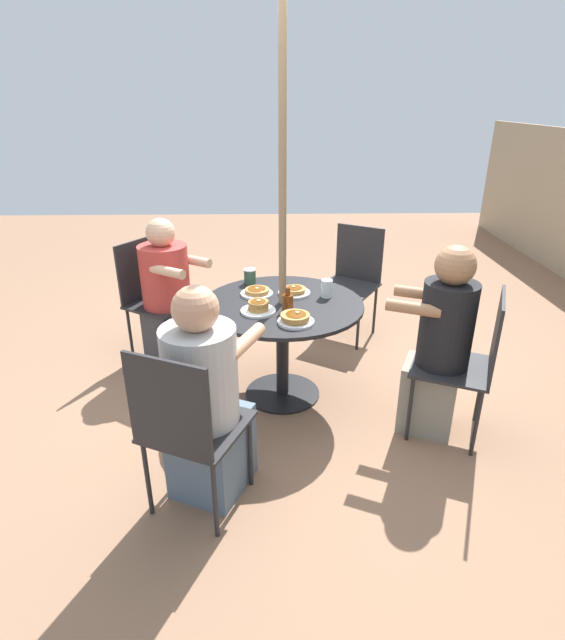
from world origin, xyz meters
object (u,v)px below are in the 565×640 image
object	(u,v)px
pancake_plate_b	(294,291)
coffee_cup	(250,276)
pancake_plate_a	(257,292)
patio_chair_west	(186,424)
pancake_plate_d	(258,308)
patio_chair_south	(152,293)
pancake_plate_c	(296,319)
diner_south	(170,300)
patio_chair_east	(353,275)
diner_north	(439,348)
patio_chair_north	(470,358)
patio_table	(282,321)
drinking_glass_a	(327,288)
diner_west	(206,404)
syrup_bottle	(288,303)

from	to	relation	value
pancake_plate_b	coffee_cup	xyz separation A→B (m)	(-0.22, -0.31, 0.03)
pancake_plate_a	patio_chair_west	bearing A→B (deg)	-14.13
pancake_plate_a	pancake_plate_b	distance (m)	0.26
pancake_plate_a	pancake_plate_d	world-z (taller)	pancake_plate_d
pancake_plate_a	pancake_plate_b	world-z (taller)	pancake_plate_b
patio_chair_south	pancake_plate_d	distance (m)	1.18
pancake_plate_d	pancake_plate_b	bearing A→B (deg)	142.08
patio_chair_south	pancake_plate_c	distance (m)	1.46
diner_south	patio_chair_east	bearing A→B (deg)	140.01
diner_north	diner_south	xyz separation A→B (m)	(-0.96, -1.78, -0.05)
patio_chair_south	patio_chair_north	bearing A→B (deg)	94.23
coffee_cup	patio_table	bearing A→B (deg)	30.97
diner_north	coffee_cup	bearing A→B (deg)	79.61
patio_chair_east	patio_chair_south	size ratio (longest dim) A/B	1.00
pancake_plate_c	coffee_cup	size ratio (longest dim) A/B	2.05
diner_south	drinking_glass_a	bearing A→B (deg)	101.34
diner_south	pancake_plate_b	bearing A→B (deg)	99.80
pancake_plate_c	drinking_glass_a	bearing A→B (deg)	151.48
patio_table	patio_chair_west	distance (m)	1.19
diner_south	pancake_plate_c	world-z (taller)	diner_south
diner_north	patio_chair_north	bearing A→B (deg)	-90.00
diner_west	syrup_bottle	bearing A→B (deg)	84.16
diner_south	pancake_plate_d	distance (m)	1.01
pancake_plate_a	pancake_plate_c	bearing A→B (deg)	27.19
diner_south	pancake_plate_a	bearing A→B (deg)	92.09
pancake_plate_a	pancake_plate_d	distance (m)	0.30
patio_chair_east	pancake_plate_b	size ratio (longest dim) A/B	4.26
patio_chair_north	patio_chair_south	xyz separation A→B (m)	(-1.13, -2.10, 0.00)
patio_table	patio_chair_north	xyz separation A→B (m)	(0.49, 1.09, -0.03)
diner_south	patio_table	bearing A→B (deg)	90.00
diner_west	syrup_bottle	size ratio (longest dim) A/B	7.25
diner_south	patio_chair_west	size ratio (longest dim) A/B	1.21
diner_south	pancake_plate_a	world-z (taller)	diner_south
diner_south	diner_west	bearing A→B (deg)	49.29
diner_south	syrup_bottle	distance (m)	1.16
pancake_plate_b	drinking_glass_a	size ratio (longest dim) A/B	1.85
diner_west	patio_chair_south	bearing A→B (deg)	134.76
diner_north	syrup_bottle	bearing A→B (deg)	98.15
patio_chair_south	patio_chair_west	world-z (taller)	same
patio_chair_south	pancake_plate_d	world-z (taller)	patio_chair_south
diner_south	patio_chair_north	bearing A→B (deg)	94.58
diner_west	pancake_plate_d	bearing A→B (deg)	95.64
patio_table	pancake_plate_d	xyz separation A→B (m)	(0.16, -0.16, 0.16)
patio_chair_north	drinking_glass_a	xyz separation A→B (m)	(-0.58, -0.79, 0.23)
diner_north	pancake_plate_d	size ratio (longest dim) A/B	5.44
diner_west	drinking_glass_a	size ratio (longest dim) A/B	9.86
patio_table	patio_chair_east	xyz separation A→B (m)	(-1.01, 0.63, -0.03)
pancake_plate_a	syrup_bottle	xyz separation A→B (m)	(0.30, 0.20, 0.04)
patio_chair_north	diner_south	bearing A→B (deg)	86.12
patio_chair_west	pancake_plate_c	bearing A→B (deg)	77.97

